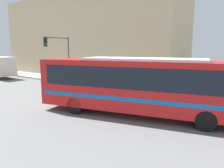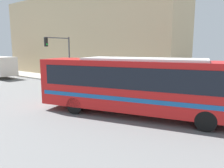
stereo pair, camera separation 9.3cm
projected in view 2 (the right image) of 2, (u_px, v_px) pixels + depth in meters
ground_plane at (134, 112)px, 13.68m from camera, size 120.00×120.00×0.00m
sidewalk at (36, 76)px, 30.53m from camera, size 3.26×70.00×0.18m
building_facade at (84, 37)px, 30.27m from camera, size 6.00×28.12×10.95m
city_bus at (143, 83)px, 12.52m from camera, size 5.71×12.71×3.38m
fire_hydrant at (114, 84)px, 20.86m from camera, size 0.27×0.36×0.77m
traffic_light_pole at (61, 51)px, 23.46m from camera, size 3.28×0.35×4.95m
parking_meter at (83, 75)px, 23.30m from camera, size 0.14×0.14×1.36m
pedestrian_near_corner at (55, 71)px, 27.18m from camera, size 0.34×0.34×1.77m
pedestrian_mid_block at (79, 73)px, 25.34m from camera, size 0.34×0.34×1.83m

